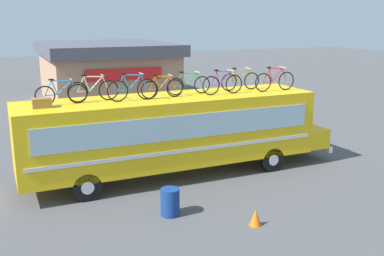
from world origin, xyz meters
TOP-DOWN VIEW (x-y plane):
  - ground_plane at (0.00, 0.00)m, footprint 120.00×120.00m
  - bus at (0.17, 0.00)m, footprint 12.12×2.64m
  - luggage_bag_1 at (-4.49, -0.24)m, footprint 0.59×0.38m
  - rooftop_bicycle_1 at (-3.83, 0.07)m, footprint 1.70×0.44m
  - rooftop_bicycle_2 at (-2.75, 0.24)m, footprint 1.77×0.44m
  - rooftop_bicycle_3 at (-1.49, -0.20)m, footprint 1.79×0.44m
  - rooftop_bicycle_4 at (-0.36, -0.10)m, footprint 1.60×0.44m
  - rooftop_bicycle_5 at (0.83, 0.24)m, footprint 1.74×0.44m
  - rooftop_bicycle_6 at (1.98, -0.26)m, footprint 1.68×0.44m
  - rooftop_bicycle_7 at (3.09, 0.33)m, footprint 1.71×0.44m
  - rooftop_bicycle_8 at (4.23, -0.38)m, footprint 1.80×0.44m
  - roadside_building at (1.64, 16.83)m, footprint 8.74×10.20m
  - trash_bin at (-1.35, -3.30)m, footprint 0.57×0.57m
  - traffic_cone at (0.62, -4.94)m, footprint 0.33×0.33m

SIDE VIEW (x-z plane):
  - ground_plane at x=0.00m, z-range 0.00..0.00m
  - traffic_cone at x=0.62m, z-range 0.00..0.49m
  - trash_bin at x=-1.35m, z-range 0.00..0.84m
  - bus at x=0.17m, z-range 0.25..3.25m
  - roadside_building at x=1.64m, z-range 0.05..4.16m
  - luggage_bag_1 at x=-4.49m, z-range 3.00..3.31m
  - rooftop_bicycle_4 at x=-0.36m, z-range 2.93..3.79m
  - rooftop_bicycle_1 at x=-3.83m, z-range 2.93..3.80m
  - rooftop_bicycle_5 at x=0.83m, z-range 2.93..3.81m
  - rooftop_bicycle_7 at x=3.09m, z-range 2.93..3.83m
  - rooftop_bicycle_2 at x=-2.75m, z-range 2.92..3.86m
  - rooftop_bicycle_6 at x=1.98m, z-range 2.92..3.86m
  - rooftop_bicycle_8 at x=4.23m, z-range 2.92..3.88m
  - rooftop_bicycle_3 at x=-1.49m, z-range 2.92..3.90m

